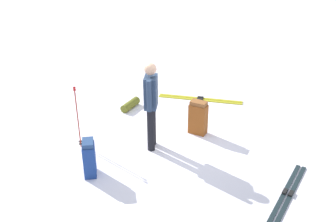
% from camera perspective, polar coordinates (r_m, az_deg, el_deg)
% --- Properties ---
extents(ground_plane, '(80.00, 80.00, 0.00)m').
position_cam_1_polar(ground_plane, '(7.94, 0.00, -4.50)').
color(ground_plane, white).
extents(skier_standing, '(0.57, 0.24, 1.70)m').
position_cam_1_polar(skier_standing, '(7.37, -2.39, 1.29)').
color(skier_standing, black).
rests_on(skier_standing, ground_plane).
extents(ski_pair_near, '(0.55, 1.99, 0.05)m').
position_cam_1_polar(ski_pair_near, '(9.69, 4.54, 1.69)').
color(ski_pair_near, gold).
rests_on(ski_pair_near, ground_plane).
extents(ski_pair_far, '(1.61, 0.99, 0.05)m').
position_cam_1_polar(ski_pair_far, '(6.92, 16.43, -11.02)').
color(ski_pair_far, '#1A272B').
rests_on(ski_pair_far, ground_plane).
extents(backpack_large_dark, '(0.34, 0.41, 0.71)m').
position_cam_1_polar(backpack_large_dark, '(8.13, 4.24, -0.94)').
color(backpack_large_dark, brown).
rests_on(backpack_large_dark, ground_plane).
extents(backpack_bright, '(0.34, 0.25, 0.67)m').
position_cam_1_polar(backpack_bright, '(7.02, -10.98, -6.52)').
color(backpack_bright, navy).
rests_on(backpack_bright, ground_plane).
extents(ski_poles_planted_near, '(0.15, 0.10, 1.22)m').
position_cam_1_polar(ski_poles_planted_near, '(7.71, -12.61, -0.42)').
color(ski_poles_planted_near, maroon).
rests_on(ski_poles_planted_near, ground_plane).
extents(sleeping_mat_rolled, '(0.57, 0.41, 0.18)m').
position_cam_1_polar(sleeping_mat_rolled, '(9.25, -5.30, 0.90)').
color(sleeping_mat_rolled, '#5F621F').
rests_on(sleeping_mat_rolled, ground_plane).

